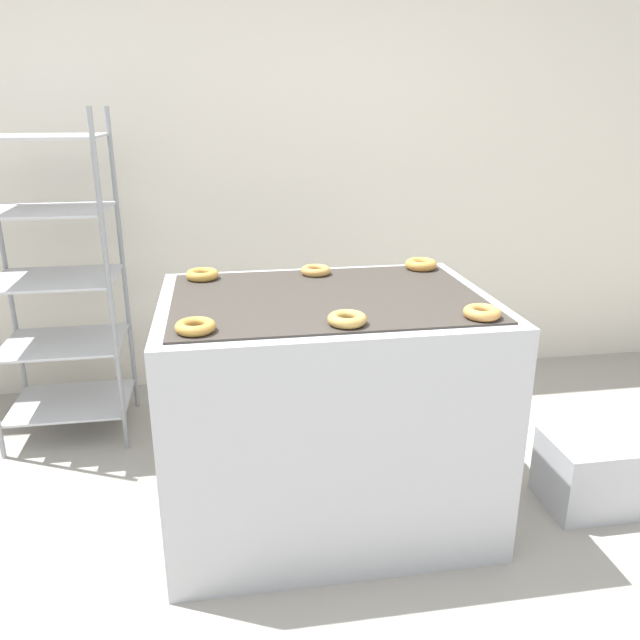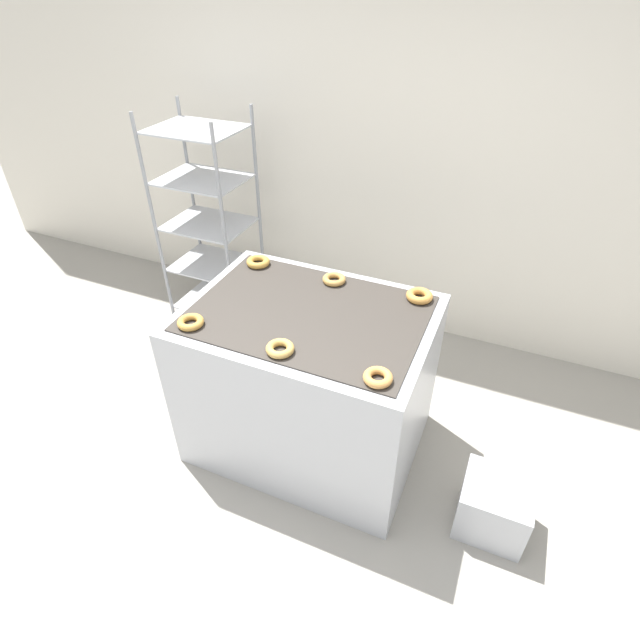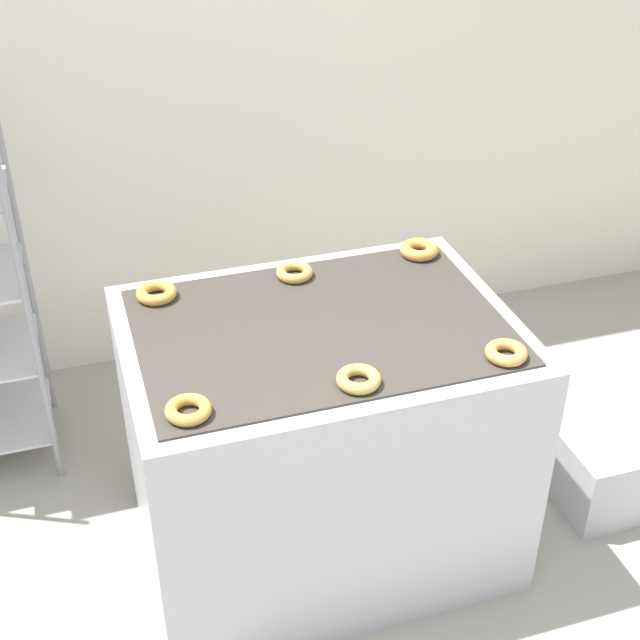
{
  "view_description": "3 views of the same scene",
  "coord_description": "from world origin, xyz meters",
  "px_view_note": "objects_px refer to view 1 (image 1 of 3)",
  "views": [
    {
      "loc": [
        -0.39,
        -1.51,
        1.61
      ],
      "look_at": [
        0.0,
        0.86,
        0.79
      ],
      "focal_mm": 35.0,
      "sensor_mm": 36.0,
      "label": 1
    },
    {
      "loc": [
        0.87,
        -1.15,
        2.38
      ],
      "look_at": [
        0.0,
        0.86,
        0.79
      ],
      "focal_mm": 28.0,
      "sensor_mm": 36.0,
      "label": 2
    },
    {
      "loc": [
        -0.71,
        -1.54,
        2.46
      ],
      "look_at": [
        0.0,
        0.71,
        0.96
      ],
      "focal_mm": 50.0,
      "sensor_mm": 36.0,
      "label": 3
    }
  ],
  "objects_px": {
    "donut_far_center": "(316,270)",
    "glaze_bin": "(586,473)",
    "fryer_machine": "(326,407)",
    "donut_near_left": "(195,327)",
    "baking_rack_cart": "(55,279)",
    "donut_far_right": "(421,264)",
    "donut_far_left": "(202,275)",
    "donut_near_right": "(482,312)",
    "donut_near_center": "(347,319)"
  },
  "relations": [
    {
      "from": "donut_far_center",
      "to": "glaze_bin",
      "type": "bearing_deg",
      "value": -24.33
    },
    {
      "from": "fryer_machine",
      "to": "donut_near_left",
      "type": "height_order",
      "value": "donut_near_left"
    },
    {
      "from": "donut_near_left",
      "to": "donut_far_center",
      "type": "xyz_separation_m",
      "value": [
        0.49,
        0.65,
        -0.0
      ]
    },
    {
      "from": "fryer_machine",
      "to": "baking_rack_cart",
      "type": "relative_size",
      "value": 0.77
    },
    {
      "from": "baking_rack_cart",
      "to": "donut_far_right",
      "type": "xyz_separation_m",
      "value": [
        1.67,
        -0.53,
        0.14
      ]
    },
    {
      "from": "glaze_bin",
      "to": "donut_far_right",
      "type": "distance_m",
      "value": 1.12
    },
    {
      "from": "fryer_machine",
      "to": "donut_near_left",
      "type": "distance_m",
      "value": 0.76
    },
    {
      "from": "donut_near_left",
      "to": "donut_far_left",
      "type": "distance_m",
      "value": 0.65
    },
    {
      "from": "glaze_bin",
      "to": "donut_far_right",
      "type": "height_order",
      "value": "donut_far_right"
    },
    {
      "from": "donut_near_left",
      "to": "donut_near_right",
      "type": "xyz_separation_m",
      "value": [
        0.96,
        -0.01,
        0.0
      ]
    },
    {
      "from": "baking_rack_cart",
      "to": "fryer_machine",
      "type": "bearing_deg",
      "value": -36.23
    },
    {
      "from": "baking_rack_cart",
      "to": "donut_far_right",
      "type": "height_order",
      "value": "baking_rack_cart"
    },
    {
      "from": "donut_near_center",
      "to": "donut_far_left",
      "type": "relative_size",
      "value": 0.96
    },
    {
      "from": "donut_near_center",
      "to": "donut_near_right",
      "type": "relative_size",
      "value": 1.03
    },
    {
      "from": "fryer_machine",
      "to": "baking_rack_cart",
      "type": "bearing_deg",
      "value": 143.77
    },
    {
      "from": "glaze_bin",
      "to": "fryer_machine",
      "type": "bearing_deg",
      "value": 171.43
    },
    {
      "from": "donut_near_left",
      "to": "donut_far_right",
      "type": "xyz_separation_m",
      "value": [
        0.96,
        0.66,
        0.0
      ]
    },
    {
      "from": "donut_near_left",
      "to": "donut_far_center",
      "type": "distance_m",
      "value": 0.81
    },
    {
      "from": "donut_near_right",
      "to": "baking_rack_cart",
      "type": "bearing_deg",
      "value": 144.03
    },
    {
      "from": "fryer_machine",
      "to": "glaze_bin",
      "type": "relative_size",
      "value": 3.75
    },
    {
      "from": "baking_rack_cart",
      "to": "donut_near_left",
      "type": "relative_size",
      "value": 12.46
    },
    {
      "from": "fryer_machine",
      "to": "donut_far_right",
      "type": "bearing_deg",
      "value": 35.32
    },
    {
      "from": "donut_near_center",
      "to": "donut_far_left",
      "type": "bearing_deg",
      "value": 126.11
    },
    {
      "from": "donut_near_left",
      "to": "glaze_bin",
      "type": "bearing_deg",
      "value": 5.81
    },
    {
      "from": "donut_near_right",
      "to": "donut_far_left",
      "type": "bearing_deg",
      "value": 144.92
    },
    {
      "from": "donut_near_left",
      "to": "donut_far_right",
      "type": "distance_m",
      "value": 1.17
    },
    {
      "from": "donut_near_right",
      "to": "glaze_bin",
      "type": "bearing_deg",
      "value": 15.92
    },
    {
      "from": "baking_rack_cart",
      "to": "donut_far_left",
      "type": "xyz_separation_m",
      "value": [
        0.72,
        -0.55,
        0.13
      ]
    },
    {
      "from": "baking_rack_cart",
      "to": "donut_near_right",
      "type": "distance_m",
      "value": 2.06
    },
    {
      "from": "baking_rack_cart",
      "to": "donut_far_center",
      "type": "height_order",
      "value": "baking_rack_cart"
    },
    {
      "from": "donut_near_left",
      "to": "donut_near_right",
      "type": "distance_m",
      "value": 0.96
    },
    {
      "from": "fryer_machine",
      "to": "donut_far_left",
      "type": "bearing_deg",
      "value": 145.17
    },
    {
      "from": "donut_far_right",
      "to": "donut_near_center",
      "type": "bearing_deg",
      "value": -125.02
    },
    {
      "from": "donut_near_center",
      "to": "donut_near_right",
      "type": "xyz_separation_m",
      "value": [
        0.47,
        -0.01,
        0.0
      ]
    },
    {
      "from": "fryer_machine",
      "to": "donut_far_center",
      "type": "relative_size",
      "value": 9.76
    },
    {
      "from": "fryer_machine",
      "to": "donut_far_right",
      "type": "xyz_separation_m",
      "value": [
        0.48,
        0.34,
        0.49
      ]
    },
    {
      "from": "fryer_machine",
      "to": "donut_near_left",
      "type": "xyz_separation_m",
      "value": [
        -0.48,
        -0.32,
        0.49
      ]
    },
    {
      "from": "baking_rack_cart",
      "to": "donut_near_left",
      "type": "xyz_separation_m",
      "value": [
        0.71,
        -1.19,
        0.13
      ]
    },
    {
      "from": "donut_near_right",
      "to": "donut_far_right",
      "type": "bearing_deg",
      "value": 89.53
    },
    {
      "from": "donut_near_left",
      "to": "donut_far_center",
      "type": "height_order",
      "value": "same"
    },
    {
      "from": "baking_rack_cart",
      "to": "donut_far_center",
      "type": "distance_m",
      "value": 1.32
    },
    {
      "from": "baking_rack_cart",
      "to": "donut_near_right",
      "type": "bearing_deg",
      "value": -35.97
    },
    {
      "from": "donut_near_left",
      "to": "donut_far_left",
      "type": "relative_size",
      "value": 0.96
    },
    {
      "from": "donut_far_left",
      "to": "donut_near_center",
      "type": "bearing_deg",
      "value": -53.89
    },
    {
      "from": "donut_far_left",
      "to": "glaze_bin",
      "type": "bearing_deg",
      "value": -17.46
    },
    {
      "from": "donut_near_right",
      "to": "donut_far_right",
      "type": "distance_m",
      "value": 0.68
    },
    {
      "from": "donut_near_right",
      "to": "donut_far_right",
      "type": "xyz_separation_m",
      "value": [
        0.01,
        0.68,
        0.0
      ]
    },
    {
      "from": "baking_rack_cart",
      "to": "donut_far_center",
      "type": "xyz_separation_m",
      "value": [
        1.2,
        -0.55,
        0.13
      ]
    },
    {
      "from": "glaze_bin",
      "to": "donut_far_center",
      "type": "bearing_deg",
      "value": 155.67
    },
    {
      "from": "donut_far_center",
      "to": "donut_far_right",
      "type": "xyz_separation_m",
      "value": [
        0.47,
        0.02,
        0.0
      ]
    }
  ]
}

